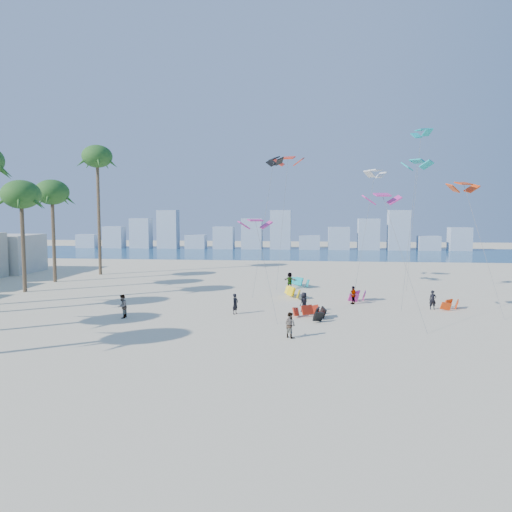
# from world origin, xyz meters

# --- Properties ---
(ground) EXTENTS (220.00, 220.00, 0.00)m
(ground) POSITION_xyz_m (0.00, 0.00, 0.00)
(ground) COLOR beige
(ground) RESTS_ON ground
(ocean) EXTENTS (220.00, 220.00, 0.00)m
(ocean) POSITION_xyz_m (0.00, 72.00, 0.01)
(ocean) COLOR navy
(ocean) RESTS_ON ground
(kitesurfer_near) EXTENTS (0.62, 0.71, 1.63)m
(kitesurfer_near) POSITION_xyz_m (1.50, 14.60, 0.81)
(kitesurfer_near) COLOR black
(kitesurfer_near) RESTS_ON ground
(kitesurfer_mid) EXTENTS (1.01, 1.00, 1.65)m
(kitesurfer_mid) POSITION_xyz_m (6.05, 7.79, 0.83)
(kitesurfer_mid) COLOR gray
(kitesurfer_mid) RESTS_ON ground
(kitesurfers_far) EXTENTS (33.20, 16.51, 1.86)m
(kitesurfers_far) POSITION_xyz_m (10.02, 19.02, 0.87)
(kitesurfers_far) COLOR black
(kitesurfers_far) RESTS_ON ground
(grounded_kites) EXTENTS (15.52, 18.94, 0.93)m
(grounded_kites) POSITION_xyz_m (8.76, 20.72, 0.43)
(grounded_kites) COLOR red
(grounded_kites) RESTS_ON ground
(flying_kites) EXTENTS (29.33, 25.14, 17.55)m
(flying_kites) POSITION_xyz_m (14.46, 23.84, 11.79)
(flying_kites) COLOR #D83098
(flying_kites) RESTS_ON ground
(distant_skyline) EXTENTS (85.00, 3.00, 8.40)m
(distant_skyline) POSITION_xyz_m (-1.19, 82.00, 3.09)
(distant_skyline) COLOR #9EADBF
(distant_skyline) RESTS_ON ground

